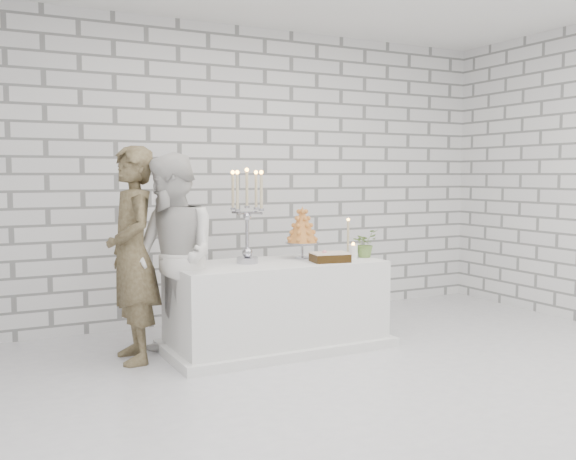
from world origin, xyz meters
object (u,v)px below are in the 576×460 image
object	(u,v)px
bride	(172,259)
croquembouche	(302,232)
cake_table	(277,305)
groom	(133,255)
candelabra	(247,216)

from	to	relation	value
bride	croquembouche	world-z (taller)	bride
cake_table	bride	size ratio (longest dim) A/B	1.08
cake_table	croquembouche	bearing A→B (deg)	19.12
cake_table	groom	size ratio (longest dim) A/B	1.04
cake_table	groom	world-z (taller)	groom
cake_table	croquembouche	xyz separation A→B (m)	(0.30, 0.11, 0.61)
cake_table	croquembouche	world-z (taller)	croquembouche
bride	candelabra	size ratio (longest dim) A/B	2.09
cake_table	candelabra	size ratio (longest dim) A/B	2.25
bride	croquembouche	xyz separation A→B (m)	(1.23, 0.12, 0.15)
cake_table	croquembouche	size ratio (longest dim) A/B	3.86
groom	bride	size ratio (longest dim) A/B	1.03
candelabra	croquembouche	bearing A→B (deg)	5.94
cake_table	candelabra	bearing A→B (deg)	169.48
bride	candelabra	bearing A→B (deg)	86.64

